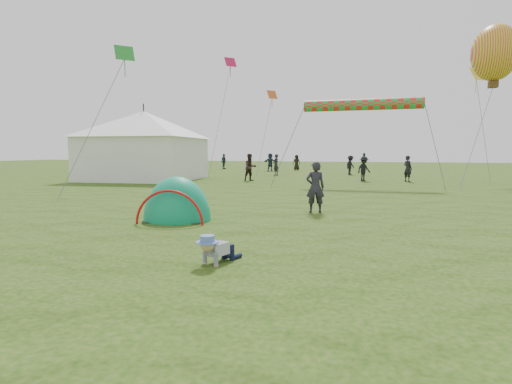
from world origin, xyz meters
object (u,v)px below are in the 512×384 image
(crawling_toddler, at_px, (215,248))
(event_marquee, at_px, (144,143))
(standing_adult, at_px, (315,187))
(balloon_kite, at_px, (495,56))
(popup_tent, at_px, (177,220))

(crawling_toddler, relative_size, event_marquee, 0.10)
(standing_adult, height_order, balloon_kite, balloon_kite)
(crawling_toddler, height_order, standing_adult, standing_adult)
(crawling_toddler, xyz_separation_m, balloon_kite, (9.45, 21.47, 7.37))
(popup_tent, relative_size, event_marquee, 0.34)
(crawling_toddler, bearing_deg, popup_tent, 145.71)
(event_marquee, distance_m, balloon_kite, 22.81)
(popup_tent, relative_size, standing_adult, 1.53)
(popup_tent, height_order, standing_adult, standing_adult)
(standing_adult, bearing_deg, crawling_toddler, 66.48)
(standing_adult, xyz_separation_m, balloon_kite, (8.61, 15.20, 6.84))
(crawling_toddler, relative_size, balloon_kite, 0.19)
(event_marquee, height_order, balloon_kite, balloon_kite)
(event_marquee, xyz_separation_m, balloon_kite, (21.96, 3.46, 5.14))
(crawling_toddler, height_order, popup_tent, popup_tent)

